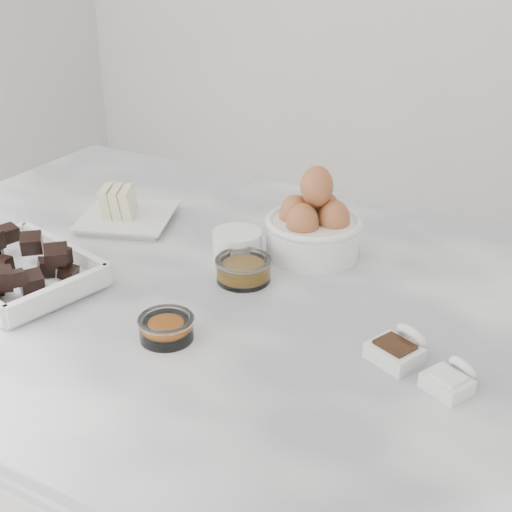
{
  "coord_description": "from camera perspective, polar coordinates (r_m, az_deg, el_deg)",
  "views": [
    {
      "loc": [
        0.45,
        -0.73,
        1.41
      ],
      "look_at": [
        0.02,
        0.03,
        0.98
      ],
      "focal_mm": 50.0,
      "sensor_mm": 36.0,
      "label": 1
    }
  ],
  "objects": [
    {
      "name": "butter_plate",
      "position": [
        1.19,
        -10.38,
        3.53
      ],
      "size": [
        0.19,
        0.19,
        0.06
      ],
      "color": "white",
      "rests_on": "marble_slab"
    },
    {
      "name": "egg_bowl",
      "position": [
        1.06,
        4.64,
        2.38
      ],
      "size": [
        0.14,
        0.14,
        0.14
      ],
      "color": "white",
      "rests_on": "marble_slab"
    },
    {
      "name": "chocolate_dish",
      "position": [
        1.04,
        -18.61,
        -0.83
      ],
      "size": [
        0.25,
        0.21,
        0.06
      ],
      "color": "white",
      "rests_on": "marble_slab"
    },
    {
      "name": "marble_slab",
      "position": [
        0.99,
        -1.87,
        -3.53
      ],
      "size": [
        1.2,
        0.8,
        0.04
      ],
      "primitive_type": "cube",
      "color": "silver",
      "rests_on": "cabinet"
    },
    {
      "name": "sugar_ramekin",
      "position": [
        1.05,
        -1.51,
        0.97
      ],
      "size": [
        0.07,
        0.07,
        0.04
      ],
      "color": "white",
      "rests_on": "marble_slab"
    },
    {
      "name": "vanilla_spoon",
      "position": [
        0.84,
        11.34,
        -7.27
      ],
      "size": [
        0.07,
        0.08,
        0.04
      ],
      "color": "white",
      "rests_on": "marble_slab"
    },
    {
      "name": "salt_spoon",
      "position": [
        0.81,
        15.32,
        -9.48
      ],
      "size": [
        0.06,
        0.07,
        0.04
      ],
      "color": "white",
      "rests_on": "marble_slab"
    },
    {
      "name": "honey_bowl",
      "position": [
        0.99,
        -1.01,
        -1.03
      ],
      "size": [
        0.08,
        0.08,
        0.03
      ],
      "color": "white",
      "rests_on": "marble_slab"
    },
    {
      "name": "zest_bowl",
      "position": [
        0.87,
        -7.19,
        -5.65
      ],
      "size": [
        0.07,
        0.07,
        0.03
      ],
      "color": "white",
      "rests_on": "marble_slab"
    }
  ]
}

